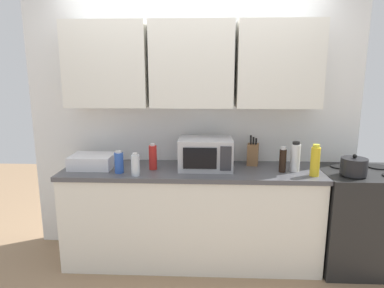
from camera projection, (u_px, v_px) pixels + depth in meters
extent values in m
cube|color=white|center=(193.00, 120.00, 3.32)|extent=(3.20, 0.06, 2.60)
cube|color=white|center=(108.00, 65.00, 3.06)|extent=(0.74, 0.33, 0.75)
cube|color=white|center=(192.00, 65.00, 3.03)|extent=(0.74, 0.33, 0.75)
cube|color=white|center=(278.00, 65.00, 2.99)|extent=(0.74, 0.33, 0.75)
cube|color=white|center=(191.00, 217.00, 3.17)|extent=(2.30, 0.60, 0.86)
cube|color=#4C4C51|center=(191.00, 171.00, 3.08)|extent=(2.33, 0.63, 0.04)
cube|color=black|center=(360.00, 219.00, 3.08)|extent=(0.76, 0.64, 0.90)
cylinder|color=black|center=(353.00, 175.00, 2.86)|extent=(0.18, 0.18, 0.01)
cylinder|color=black|center=(340.00, 166.00, 3.13)|extent=(0.18, 0.18, 0.01)
cylinder|color=black|center=(378.00, 167.00, 3.12)|extent=(0.18, 0.18, 0.01)
cylinder|color=black|center=(354.00, 166.00, 2.84)|extent=(0.21, 0.21, 0.14)
sphere|color=black|center=(355.00, 156.00, 2.82)|extent=(0.04, 0.04, 0.04)
cube|color=#B7B7BC|center=(206.00, 153.00, 3.07)|extent=(0.48, 0.36, 0.28)
cube|color=black|center=(200.00, 158.00, 2.89)|extent=(0.29, 0.01, 0.18)
cube|color=#2D2D33|center=(226.00, 159.00, 2.88)|extent=(0.10, 0.01, 0.21)
cube|color=silver|center=(93.00, 161.00, 3.10)|extent=(0.38, 0.30, 0.12)
cube|color=brown|center=(253.00, 154.00, 3.19)|extent=(0.12, 0.14, 0.20)
cylinder|color=black|center=(251.00, 140.00, 3.15)|extent=(0.02, 0.02, 0.09)
cylinder|color=black|center=(253.00, 141.00, 3.15)|extent=(0.02, 0.02, 0.07)
cylinder|color=black|center=(256.00, 141.00, 3.15)|extent=(0.02, 0.02, 0.06)
cylinder|color=red|center=(153.00, 158.00, 3.04)|extent=(0.07, 0.07, 0.22)
cylinder|color=silver|center=(153.00, 145.00, 3.02)|extent=(0.04, 0.04, 0.02)
cylinder|color=white|center=(295.00, 158.00, 2.98)|extent=(0.08, 0.08, 0.24)
cylinder|color=black|center=(296.00, 143.00, 2.95)|extent=(0.06, 0.06, 0.02)
cylinder|color=black|center=(283.00, 161.00, 2.96)|extent=(0.06, 0.06, 0.20)
cylinder|color=silver|center=(283.00, 148.00, 2.93)|extent=(0.04, 0.04, 0.03)
cylinder|color=gold|center=(315.00, 162.00, 2.84)|extent=(0.08, 0.08, 0.25)
cylinder|color=yellow|center=(316.00, 146.00, 2.81)|extent=(0.06, 0.06, 0.03)
cylinder|color=#2D56B7|center=(119.00, 163.00, 2.94)|extent=(0.08, 0.08, 0.18)
cylinder|color=silver|center=(118.00, 152.00, 2.92)|extent=(0.06, 0.06, 0.02)
cylinder|color=silver|center=(135.00, 165.00, 2.86)|extent=(0.07, 0.07, 0.18)
cylinder|color=silver|center=(135.00, 154.00, 2.84)|extent=(0.04, 0.04, 0.02)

